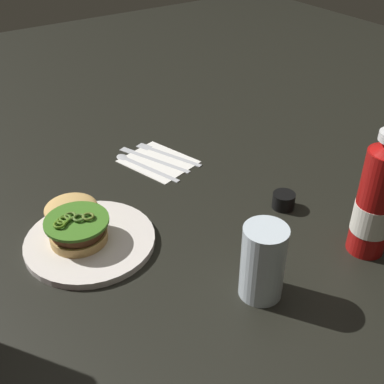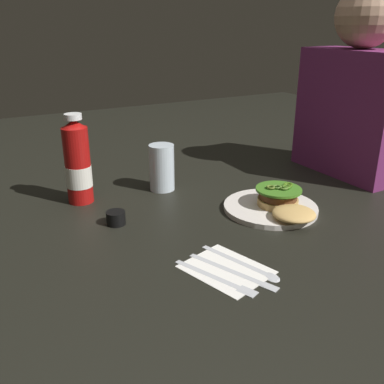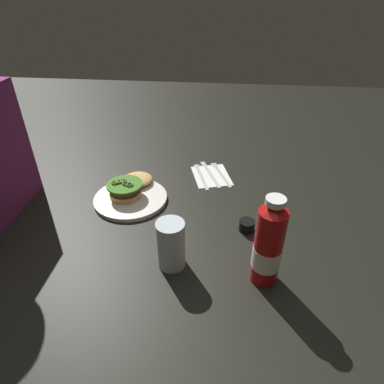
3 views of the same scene
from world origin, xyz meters
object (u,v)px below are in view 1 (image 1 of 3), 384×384
water_glass (263,262)px  spoon_utensil (138,163)px  fork_utensil (163,152)px  butter_knife (150,157)px  ketchup_bottle (376,202)px  napkin (158,161)px  condiment_cup (284,200)px  dinner_plate (90,241)px  burger_sandwich (75,221)px

water_glass → spoon_utensil: water_glass is taller
fork_utensil → butter_knife: bearing=96.3°
water_glass → spoon_utensil: bearing=-3.7°
ketchup_bottle → fork_utensil: size_ratio=1.34×
ketchup_bottle → spoon_utensil: ketchup_bottle is taller
water_glass → fork_utensil: (0.48, -0.11, -0.06)m
napkin → butter_knife: size_ratio=0.83×
condiment_cup → napkin: condiment_cup is taller
napkin → butter_knife: butter_knife is taller
napkin → spoon_utensil: spoon_utensil is taller
ketchup_bottle → condiment_cup: size_ratio=5.17×
dinner_plate → condiment_cup: 0.39m
burger_sandwich → napkin: bearing=-60.8°
ketchup_bottle → butter_knife: ketchup_bottle is taller
dinner_plate → spoon_utensil: bearing=-46.1°
condiment_cup → ketchup_bottle: bearing=-169.1°
dinner_plate → spoon_utensil: (0.20, -0.21, -0.00)m
ketchup_bottle → spoon_utensil: (0.50, 0.20, -0.10)m
dinner_plate → butter_knife: size_ratio=1.25×
ketchup_bottle → butter_knife: (0.50, 0.16, -0.10)m
dinner_plate → water_glass: bearing=-146.3°
water_glass → condiment_cup: size_ratio=2.87×
napkin → dinner_plate: bearing=125.9°
dinner_plate → burger_sandwich: (0.04, 0.01, 0.03)m
burger_sandwich → spoon_utensil: size_ratio=1.04×
water_glass → fork_utensil: size_ratio=0.74×
fork_utensil → dinner_plate: bearing=126.8°
water_glass → napkin: bearing=-9.5°
condiment_cup → fork_utensil: (0.33, 0.09, -0.01)m
butter_knife → dinner_plate: bearing=130.4°
burger_sandwich → butter_knife: burger_sandwich is taller
butter_knife → water_glass: bearing=172.1°
burger_sandwich → napkin: (0.15, -0.27, -0.03)m
condiment_cup → napkin: 0.32m
burger_sandwich → water_glass: water_glass is taller
water_glass → napkin: (0.46, -0.08, -0.06)m
dinner_plate → burger_sandwich: size_ratio=1.24×
butter_knife → spoon_utensil: size_ratio=1.03×
condiment_cup → butter_knife: size_ratio=0.24×
butter_knife → fork_utensil: bearing=-83.7°
water_glass → spoon_utensil: (0.47, -0.03, -0.06)m
dinner_plate → condiment_cup: bearing=-106.8°
water_glass → condiment_cup: 0.26m
ketchup_bottle → butter_knife: 0.54m
fork_utensil → spoon_utensil: (-0.01, 0.08, -0.00)m
burger_sandwich → butter_knife: size_ratio=1.01×
burger_sandwich → ketchup_bottle: bearing=-128.1°
condiment_cup → napkin: bearing=21.7°
fork_utensil → spoon_utensil: bearing=98.3°
water_glass → ketchup_bottle: bearing=-95.8°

